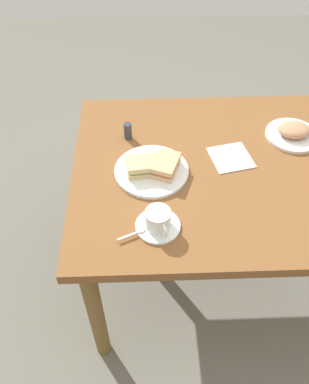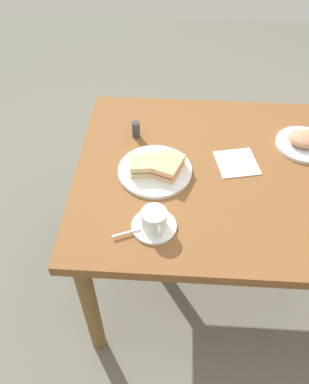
{
  "view_description": "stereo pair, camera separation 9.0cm",
  "coord_description": "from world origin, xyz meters",
  "px_view_note": "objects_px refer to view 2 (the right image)",
  "views": [
    {
      "loc": [
        0.32,
        1.07,
        1.77
      ],
      "look_at": [
        0.28,
        0.15,
        0.77
      ],
      "focal_mm": 36.96,
      "sensor_mm": 36.0,
      "label": 1
    },
    {
      "loc": [
        0.22,
        1.07,
        1.77
      ],
      "look_at": [
        0.28,
        0.15,
        0.77
      ],
      "focal_mm": 36.96,
      "sensor_mm": 36.0,
      "label": 2
    }
  ],
  "objects_px": {
    "spoon": "(132,231)",
    "napkin": "(237,163)",
    "sandwich_plate": "(155,171)",
    "coffee_saucer": "(154,226)",
    "sandwich_front": "(146,165)",
    "dining_table": "(229,188)",
    "coffee_cup": "(154,219)",
    "sandwich_back": "(169,166)",
    "salt_shaker": "(136,130)",
    "side_plate": "(303,144)"
  },
  "relations": [
    {
      "from": "spoon",
      "to": "napkin",
      "type": "height_order",
      "value": "spoon"
    },
    {
      "from": "sandwich_plate",
      "to": "coffee_saucer",
      "type": "height_order",
      "value": "sandwich_plate"
    },
    {
      "from": "sandwich_front",
      "to": "sandwich_plate",
      "type": "bearing_deg",
      "value": -167.62
    },
    {
      "from": "dining_table",
      "to": "coffee_cup",
      "type": "distance_m",
      "value": 0.42
    },
    {
      "from": "coffee_cup",
      "to": "sandwich_back",
      "type": "bearing_deg",
      "value": -98.69
    },
    {
      "from": "coffee_saucer",
      "to": "dining_table",
      "type": "bearing_deg",
      "value": -134.73
    },
    {
      "from": "salt_shaker",
      "to": "sandwich_front",
      "type": "bearing_deg",
      "value": 105.19
    },
    {
      "from": "sandwich_front",
      "to": "salt_shaker",
      "type": "height_order",
      "value": "salt_shaker"
    },
    {
      "from": "side_plate",
      "to": "napkin",
      "type": "height_order",
      "value": "side_plate"
    },
    {
      "from": "dining_table",
      "to": "sandwich_plate",
      "type": "distance_m",
      "value": 0.31
    },
    {
      "from": "napkin",
      "to": "spoon",
      "type": "bearing_deg",
      "value": 44.11
    },
    {
      "from": "coffee_saucer",
      "to": "sandwich_front",
      "type": "bearing_deg",
      "value": -79.9
    },
    {
      "from": "dining_table",
      "to": "spoon",
      "type": "distance_m",
      "value": 0.48
    },
    {
      "from": "coffee_saucer",
      "to": "spoon",
      "type": "height_order",
      "value": "spoon"
    },
    {
      "from": "salt_shaker",
      "to": "sandwich_back",
      "type": "bearing_deg",
      "value": 123.96
    },
    {
      "from": "sandwich_plate",
      "to": "salt_shaker",
      "type": "distance_m",
      "value": 0.22
    },
    {
      "from": "sandwich_plate",
      "to": "sandwich_front",
      "type": "xyz_separation_m",
      "value": [
        0.03,
        0.01,
        0.03
      ]
    },
    {
      "from": "sandwich_back",
      "to": "salt_shaker",
      "type": "height_order",
      "value": "salt_shaker"
    },
    {
      "from": "spoon",
      "to": "sandwich_back",
      "type": "bearing_deg",
      "value": -111.35
    },
    {
      "from": "napkin",
      "to": "salt_shaker",
      "type": "distance_m",
      "value": 0.42
    },
    {
      "from": "sandwich_plate",
      "to": "salt_shaker",
      "type": "height_order",
      "value": "salt_shaker"
    },
    {
      "from": "sandwich_plate",
      "to": "sandwich_back",
      "type": "xyz_separation_m",
      "value": [
        -0.05,
        0.01,
        0.03
      ]
    },
    {
      "from": "spoon",
      "to": "napkin",
      "type": "bearing_deg",
      "value": -135.89
    },
    {
      "from": "salt_shaker",
      "to": "side_plate",
      "type": "bearing_deg",
      "value": 178.56
    },
    {
      "from": "sandwich_front",
      "to": "coffee_cup",
      "type": "xyz_separation_m",
      "value": [
        -0.05,
        0.25,
        0.01
      ]
    },
    {
      "from": "spoon",
      "to": "napkin",
      "type": "distance_m",
      "value": 0.51
    },
    {
      "from": "dining_table",
      "to": "salt_shaker",
      "type": "height_order",
      "value": "salt_shaker"
    },
    {
      "from": "sandwich_back",
      "to": "spoon",
      "type": "bearing_deg",
      "value": 68.65
    },
    {
      "from": "coffee_cup",
      "to": "sandwich_front",
      "type": "bearing_deg",
      "value": -79.83
    },
    {
      "from": "coffee_cup",
      "to": "napkin",
      "type": "xyz_separation_m",
      "value": [
        -0.3,
        -0.33,
        -0.04
      ]
    },
    {
      "from": "side_plate",
      "to": "napkin",
      "type": "relative_size",
      "value": 1.45
    },
    {
      "from": "dining_table",
      "to": "salt_shaker",
      "type": "xyz_separation_m",
      "value": [
        0.38,
        -0.18,
        0.13
      ]
    },
    {
      "from": "coffee_saucer",
      "to": "napkin",
      "type": "height_order",
      "value": "coffee_saucer"
    },
    {
      "from": "sandwich_plate",
      "to": "coffee_cup",
      "type": "height_order",
      "value": "coffee_cup"
    },
    {
      "from": "sandwich_back",
      "to": "side_plate",
      "type": "relative_size",
      "value": 0.65
    },
    {
      "from": "coffee_saucer",
      "to": "salt_shaker",
      "type": "xyz_separation_m",
      "value": [
        0.1,
        -0.46,
        0.03
      ]
    },
    {
      "from": "sandwich_back",
      "to": "coffee_cup",
      "type": "bearing_deg",
      "value": 81.31
    },
    {
      "from": "dining_table",
      "to": "sandwich_plate",
      "type": "relative_size",
      "value": 4.24
    },
    {
      "from": "dining_table",
      "to": "spoon",
      "type": "height_order",
      "value": "spoon"
    },
    {
      "from": "sandwich_front",
      "to": "coffee_cup",
      "type": "height_order",
      "value": "coffee_cup"
    },
    {
      "from": "coffee_saucer",
      "to": "coffee_cup",
      "type": "relative_size",
      "value": 1.34
    },
    {
      "from": "coffee_saucer",
      "to": "salt_shaker",
      "type": "relative_size",
      "value": 2.13
    },
    {
      "from": "coffee_saucer",
      "to": "coffee_cup",
      "type": "xyz_separation_m",
      "value": [
        -0.0,
        0.0,
        0.04
      ]
    },
    {
      "from": "sandwich_front",
      "to": "spoon",
      "type": "height_order",
      "value": "sandwich_front"
    },
    {
      "from": "sandwich_back",
      "to": "sandwich_plate",
      "type": "bearing_deg",
      "value": -6.87
    },
    {
      "from": "spoon",
      "to": "sandwich_front",
      "type": "bearing_deg",
      "value": -95.34
    },
    {
      "from": "salt_shaker",
      "to": "sandwich_plate",
      "type": "bearing_deg",
      "value": 113.63
    },
    {
      "from": "sandwich_plate",
      "to": "sandwich_front",
      "type": "distance_m",
      "value": 0.05
    },
    {
      "from": "dining_table",
      "to": "coffee_saucer",
      "type": "height_order",
      "value": "coffee_saucer"
    },
    {
      "from": "coffee_cup",
      "to": "salt_shaker",
      "type": "height_order",
      "value": "coffee_cup"
    }
  ]
}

